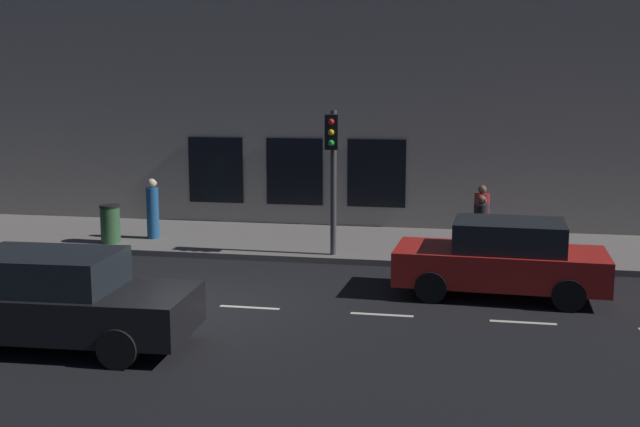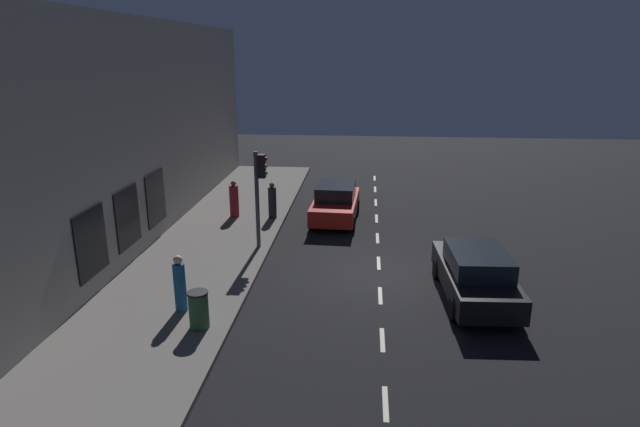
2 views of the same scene
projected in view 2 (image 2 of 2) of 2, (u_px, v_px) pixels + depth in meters
ground_plane at (379, 274)px, 17.73m from camera, size 60.00×60.00×0.00m
sidewalk at (196, 266)px, 18.22m from camera, size 4.50×32.00×0.15m
building_facade at (110, 147)px, 17.24m from camera, size 0.65×32.00×8.30m
lane_centre_line at (379, 263)px, 18.68m from camera, size 0.12×27.20×0.01m
traffic_light at (260, 183)px, 19.13m from camera, size 0.49×0.32×3.57m
parked_car_0 at (475, 274)px, 15.79m from camera, size 2.07×4.61×1.58m
parked_car_1 at (336, 202)px, 23.23m from camera, size 2.07×4.32×1.58m
pedestrian_0 at (234, 200)px, 23.23m from camera, size 0.40×0.40×1.60m
pedestrian_1 at (272, 202)px, 23.05m from camera, size 0.49×0.49×1.57m
pedestrian_2 at (180, 285)px, 14.73m from camera, size 0.46×0.46×1.65m
trash_bin at (199, 310)px, 13.91m from camera, size 0.54×0.54×1.02m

